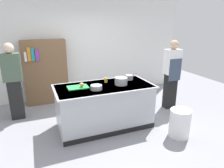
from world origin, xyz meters
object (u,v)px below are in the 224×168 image
onion (82,85)px  juice_cup (106,80)px  sauce_pan (129,77)px  person_guest (13,80)px  person_chef (172,73)px  stock_pot (121,81)px  trash_bin (180,123)px  bookshelf (46,72)px  mixing_bowl (96,87)px

onion → juice_cup: 0.59m
sauce_pan → juice_cup: sauce_pan is taller
sauce_pan → person_guest: 2.55m
person_chef → person_guest: 3.70m
onion → person_guest: (-1.28, 1.06, -0.05)m
stock_pot → trash_bin: stock_pot is taller
sauce_pan → bookshelf: (-1.66, 1.59, -0.10)m
stock_pot → juice_cup: (-0.24, 0.26, -0.03)m
stock_pot → person_guest: bearing=151.2°
sauce_pan → juice_cup: (-0.55, -0.00, -0.00)m
onion → bookshelf: (-0.54, 1.77, -0.11)m
onion → person_chef: (2.33, 0.26, -0.05)m
sauce_pan → person_chef: bearing=3.7°
sauce_pan → mixing_bowl: 0.96m
bookshelf → person_chef: bearing=-27.7°
trash_bin → onion: bearing=150.0°
stock_pot → juice_cup: size_ratio=3.25×
mixing_bowl → trash_bin: size_ratio=0.40×
stock_pot → sauce_pan: stock_pot is taller
sauce_pan → trash_bin: sauce_pan is taller
sauce_pan → juice_cup: size_ratio=2.40×
person_chef → person_guest: (-3.61, 0.80, -0.00)m
onion → mixing_bowl: bearing=-39.9°
trash_bin → bookshelf: (-2.20, 2.72, 0.58)m
mixing_bowl → trash_bin: 1.74m
sauce_pan → bookshelf: 2.30m
onion → bookshelf: 1.85m
onion → person_chef: size_ratio=0.05×
trash_bin → bookshelf: bearing=128.9°
juice_cup → bookshelf: size_ratio=0.06×
person_guest → bookshelf: size_ratio=1.01×
trash_bin → person_chef: size_ratio=0.32×
stock_pot → person_guest: (-2.08, 1.14, -0.06)m
sauce_pan → juice_cup: 0.55m
trash_bin → person_guest: bearing=145.5°
juice_cup → trash_bin: bearing=-46.0°
sauce_pan → onion: bearing=-171.0°
trash_bin → person_guest: size_ratio=0.32×
sauce_pan → mixing_bowl: (-0.88, -0.37, -0.01)m
mixing_bowl → juice_cup: 0.50m
onion → juice_cup: onion is taller
onion → person_guest: person_guest is taller
sauce_pan → trash_bin: 1.42m
trash_bin → person_chef: bearing=60.7°
sauce_pan → trash_bin: size_ratio=0.44×
mixing_bowl → person_chef: person_chef is taller
stock_pot → bookshelf: (-1.34, 1.85, -0.12)m
juice_cup → mixing_bowl: bearing=-131.8°
person_guest → juice_cup: bearing=63.6°
person_guest → person_chef: bearing=76.8°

